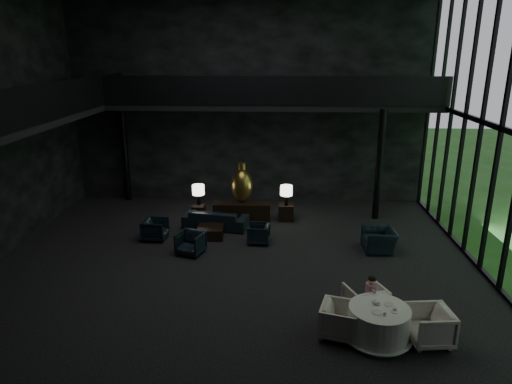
{
  "coord_description": "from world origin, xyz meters",
  "views": [
    {
      "loc": [
        1.24,
        -12.02,
        5.92
      ],
      "look_at": [
        0.58,
        0.5,
        2.02
      ],
      "focal_mm": 32.0,
      "sensor_mm": 36.0,
      "label": 1
    }
  ],
  "objects_px": {
    "console": "(242,212)",
    "child": "(372,288)",
    "dining_chair_north": "(365,298)",
    "lounge_armchair_south": "(191,242)",
    "dining_table": "(378,325)",
    "dining_chair_west": "(340,318)",
    "lounge_armchair_west": "(155,229)",
    "side_table_right": "(286,212)",
    "coffee_table": "(210,232)",
    "table_lamp_left": "(198,191)",
    "sofa": "(215,215)",
    "window_armchair": "(379,236)",
    "table_lamp_right": "(286,191)",
    "dining_chair_east": "(430,322)",
    "side_table_left": "(199,212)",
    "lounge_armchair_east": "(259,234)",
    "bronze_urn": "(242,185)"
  },
  "relations": [
    {
      "from": "console",
      "to": "child",
      "type": "bearing_deg",
      "value": -60.16
    },
    {
      "from": "dining_chair_north",
      "to": "child",
      "type": "xyz_separation_m",
      "value": [
        0.12,
        -0.0,
        0.28
      ]
    },
    {
      "from": "lounge_armchair_south",
      "to": "dining_table",
      "type": "height_order",
      "value": "dining_table"
    },
    {
      "from": "dining_chair_west",
      "to": "lounge_armchair_west",
      "type": "bearing_deg",
      "value": 62.66
    },
    {
      "from": "side_table_right",
      "to": "coffee_table",
      "type": "relative_size",
      "value": 0.72
    },
    {
      "from": "table_lamp_left",
      "to": "sofa",
      "type": "height_order",
      "value": "table_lamp_left"
    },
    {
      "from": "dining_chair_west",
      "to": "dining_table",
      "type": "bearing_deg",
      "value": -81.08
    },
    {
      "from": "console",
      "to": "lounge_armchair_west",
      "type": "height_order",
      "value": "lounge_armchair_west"
    },
    {
      "from": "dining_table",
      "to": "window_armchair",
      "type": "bearing_deg",
      "value": 78.38
    },
    {
      "from": "side_table_right",
      "to": "dining_chair_north",
      "type": "bearing_deg",
      "value": -74.13
    },
    {
      "from": "child",
      "to": "table_lamp_right",
      "type": "bearing_deg",
      "value": -72.89
    },
    {
      "from": "dining_chair_east",
      "to": "dining_chair_west",
      "type": "height_order",
      "value": "dining_chair_east"
    },
    {
      "from": "side_table_left",
      "to": "lounge_armchair_east",
      "type": "bearing_deg",
      "value": -42.39
    },
    {
      "from": "dining_chair_west",
      "to": "lounge_armchair_east",
      "type": "bearing_deg",
      "value": 37.71
    },
    {
      "from": "lounge_armchair_west",
      "to": "window_armchair",
      "type": "relative_size",
      "value": 0.72
    },
    {
      "from": "side_table_left",
      "to": "dining_chair_west",
      "type": "distance_m",
      "value": 8.2
    },
    {
      "from": "side_table_left",
      "to": "window_armchair",
      "type": "height_order",
      "value": "window_armchair"
    },
    {
      "from": "sofa",
      "to": "console",
      "type": "bearing_deg",
      "value": -128.46
    },
    {
      "from": "console",
      "to": "window_armchair",
      "type": "relative_size",
      "value": 1.98
    },
    {
      "from": "table_lamp_left",
      "to": "bronze_urn",
      "type": "bearing_deg",
      "value": 0.86
    },
    {
      "from": "lounge_armchair_east",
      "to": "coffee_table",
      "type": "distance_m",
      "value": 1.67
    },
    {
      "from": "lounge_armchair_west",
      "to": "side_table_left",
      "type": "bearing_deg",
      "value": -24.72
    },
    {
      "from": "side_table_left",
      "to": "table_lamp_left",
      "type": "distance_m",
      "value": 0.79
    },
    {
      "from": "dining_chair_north",
      "to": "table_lamp_right",
      "type": "bearing_deg",
      "value": -96.09
    },
    {
      "from": "coffee_table",
      "to": "dining_chair_north",
      "type": "distance_m",
      "value": 6.19
    },
    {
      "from": "side_table_left",
      "to": "dining_chair_north",
      "type": "distance_m",
      "value": 7.94
    },
    {
      "from": "sofa",
      "to": "child",
      "type": "xyz_separation_m",
      "value": [
        4.34,
        -5.32,
        0.28
      ]
    },
    {
      "from": "bronze_urn",
      "to": "side_table_left",
      "type": "bearing_deg",
      "value": -175.15
    },
    {
      "from": "side_table_right",
      "to": "lounge_armchair_south",
      "type": "relative_size",
      "value": 0.8
    },
    {
      "from": "lounge_armchair_west",
      "to": "lounge_armchair_south",
      "type": "bearing_deg",
      "value": -123.83
    },
    {
      "from": "lounge_armchair_west",
      "to": "console",
      "type": "bearing_deg",
      "value": -51.27
    },
    {
      "from": "dining_chair_east",
      "to": "table_lamp_right",
      "type": "bearing_deg",
      "value": -164.06
    },
    {
      "from": "table_lamp_left",
      "to": "sofa",
      "type": "relative_size",
      "value": 0.31
    },
    {
      "from": "lounge_armchair_east",
      "to": "window_armchair",
      "type": "relative_size",
      "value": 0.59
    },
    {
      "from": "side_table_right",
      "to": "child",
      "type": "relative_size",
      "value": 1.02
    },
    {
      "from": "console",
      "to": "window_armchair",
      "type": "height_order",
      "value": "window_armchair"
    },
    {
      "from": "side_table_right",
      "to": "window_armchair",
      "type": "relative_size",
      "value": 0.57
    },
    {
      "from": "table_lamp_right",
      "to": "lounge_armchair_south",
      "type": "bearing_deg",
      "value": -134.31
    },
    {
      "from": "dining_chair_west",
      "to": "side_table_right",
      "type": "bearing_deg",
      "value": 24.46
    },
    {
      "from": "dining_chair_east",
      "to": "dining_chair_north",
      "type": "bearing_deg",
      "value": -135.84
    },
    {
      "from": "dining_chair_north",
      "to": "lounge_armchair_east",
      "type": "bearing_deg",
      "value": -79.1
    },
    {
      "from": "coffee_table",
      "to": "table_lamp_left",
      "type": "bearing_deg",
      "value": 110.6
    },
    {
      "from": "dining_chair_east",
      "to": "dining_chair_west",
      "type": "bearing_deg",
      "value": -101.38
    },
    {
      "from": "side_table_right",
      "to": "lounge_armchair_west",
      "type": "bearing_deg",
      "value": -154.75
    },
    {
      "from": "dining_table",
      "to": "child",
      "type": "height_order",
      "value": "child"
    },
    {
      "from": "lounge_armchair_south",
      "to": "table_lamp_right",
      "type": "bearing_deg",
      "value": 63.74
    },
    {
      "from": "lounge_armchair_west",
      "to": "dining_chair_east",
      "type": "xyz_separation_m",
      "value": [
        7.21,
        -5.15,
        0.1
      ]
    },
    {
      "from": "console",
      "to": "side_table_left",
      "type": "relative_size",
      "value": 4.07
    },
    {
      "from": "table_lamp_right",
      "to": "window_armchair",
      "type": "height_order",
      "value": "table_lamp_right"
    },
    {
      "from": "lounge_armchair_south",
      "to": "coffee_table",
      "type": "distance_m",
      "value": 1.39
    }
  ]
}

